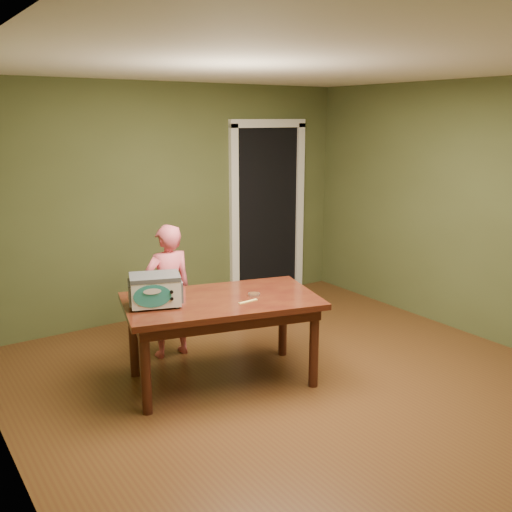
% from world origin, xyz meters
% --- Properties ---
extents(floor, '(5.00, 5.00, 0.00)m').
position_xyz_m(floor, '(0.00, 0.00, 0.00)').
color(floor, '#543418').
rests_on(floor, ground).
extents(room_shell, '(4.52, 5.02, 2.61)m').
position_xyz_m(room_shell, '(0.00, 0.00, 1.71)').
color(room_shell, '#4A532C').
rests_on(room_shell, ground).
extents(doorway, '(1.10, 0.66, 2.25)m').
position_xyz_m(doorway, '(1.30, 2.78, 1.06)').
color(doorway, black).
rests_on(doorway, ground).
extents(dining_table, '(1.78, 1.28, 0.75)m').
position_xyz_m(dining_table, '(-0.49, 0.61, 0.65)').
color(dining_table, '#3A120D').
rests_on(dining_table, floor).
extents(toy_oven, '(0.48, 0.39, 0.26)m').
position_xyz_m(toy_oven, '(-1.03, 0.73, 0.89)').
color(toy_oven, '#4C4F54').
rests_on(toy_oven, dining_table).
extents(baking_pan, '(0.10, 0.10, 0.02)m').
position_xyz_m(baking_pan, '(-0.22, 0.51, 0.76)').
color(baking_pan, silver).
rests_on(baking_pan, dining_table).
extents(spatula, '(0.18, 0.04, 0.01)m').
position_xyz_m(spatula, '(-0.36, 0.40, 0.75)').
color(spatula, '#F1D468').
rests_on(spatula, dining_table).
extents(child, '(0.47, 0.31, 1.27)m').
position_xyz_m(child, '(-0.62, 1.37, 0.64)').
color(child, '#EC6174').
rests_on(child, floor).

